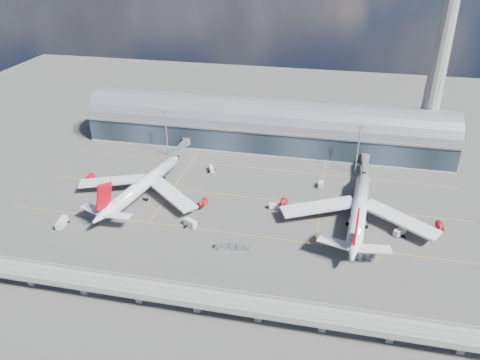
% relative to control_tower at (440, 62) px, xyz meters
% --- Properties ---
extents(ground, '(500.00, 500.00, 0.00)m').
position_rel_control_tower_xyz_m(ground, '(-85.00, -83.00, -51.64)').
color(ground, '#474744').
rests_on(ground, ground).
extents(taxi_lines, '(200.00, 80.12, 0.01)m').
position_rel_control_tower_xyz_m(taxi_lines, '(-85.00, -60.89, -51.63)').
color(taxi_lines, gold).
rests_on(taxi_lines, ground).
extents(terminal, '(200.00, 30.00, 28.00)m').
position_rel_control_tower_xyz_m(terminal, '(-85.00, -5.01, -40.30)').
color(terminal, '#1C262F').
rests_on(terminal, ground).
extents(control_tower, '(19.00, 19.00, 103.00)m').
position_rel_control_tower_xyz_m(control_tower, '(0.00, 0.00, 0.00)').
color(control_tower, gray).
rests_on(control_tower, ground).
extents(guideway, '(220.00, 8.50, 7.20)m').
position_rel_control_tower_xyz_m(guideway, '(-85.00, -138.00, -46.34)').
color(guideway, gray).
rests_on(guideway, ground).
extents(floodlight_mast_left, '(3.00, 0.70, 25.70)m').
position_rel_control_tower_xyz_m(floodlight_mast_left, '(-135.00, -28.00, -38.00)').
color(floodlight_mast_left, gray).
rests_on(floodlight_mast_left, ground).
extents(floodlight_mast_right, '(3.00, 0.70, 25.70)m').
position_rel_control_tower_xyz_m(floodlight_mast_right, '(-35.00, -28.00, -38.00)').
color(floodlight_mast_right, gray).
rests_on(floodlight_mast_right, ground).
extents(airliner_left, '(64.31, 67.71, 20.72)m').
position_rel_control_tower_xyz_m(airliner_left, '(-131.09, -73.82, -45.72)').
color(airliner_left, white).
rests_on(airliner_left, ground).
extents(airliner_right, '(67.67, 70.74, 22.43)m').
position_rel_control_tower_xyz_m(airliner_right, '(-34.05, -74.87, -45.82)').
color(airliner_right, white).
rests_on(airliner_right, ground).
extents(jet_bridge_left, '(4.40, 28.00, 7.25)m').
position_rel_control_tower_xyz_m(jet_bridge_left, '(-127.18, -29.88, -46.46)').
color(jet_bridge_left, gray).
rests_on(jet_bridge_left, ground).
extents(jet_bridge_right, '(4.40, 32.00, 7.25)m').
position_rel_control_tower_xyz_m(jet_bridge_right, '(-30.41, -31.82, -46.46)').
color(jet_bridge_right, gray).
rests_on(jet_bridge_right, ground).
extents(service_truck_0, '(3.50, 7.97, 3.19)m').
position_rel_control_tower_xyz_m(service_truck_0, '(-154.39, -102.89, -49.99)').
color(service_truck_0, silver).
rests_on(service_truck_0, ground).
extents(service_truck_1, '(6.06, 4.77, 3.19)m').
position_rel_control_tower_xyz_m(service_truck_1, '(-102.01, -91.89, -50.03)').
color(service_truck_1, silver).
rests_on(service_truck_1, ground).
extents(service_truck_2, '(7.30, 3.06, 2.56)m').
position_rel_control_tower_xyz_m(service_truck_2, '(-68.70, -70.54, -50.30)').
color(service_truck_2, silver).
rests_on(service_truck_2, ground).
extents(service_truck_3, '(5.58, 5.92, 2.85)m').
position_rel_control_tower_xyz_m(service_truck_3, '(-17.32, -79.72, -50.18)').
color(service_truck_3, silver).
rests_on(service_truck_3, ground).
extents(service_truck_4, '(2.45, 4.69, 2.68)m').
position_rel_control_tower_xyz_m(service_truck_4, '(-51.07, -46.49, -50.29)').
color(service_truck_4, silver).
rests_on(service_truck_4, ground).
extents(service_truck_5, '(4.07, 5.60, 2.53)m').
position_rel_control_tower_xyz_m(service_truck_5, '(-106.69, -41.66, -50.34)').
color(service_truck_5, silver).
rests_on(service_truck_5, ground).
extents(cargo_train_0, '(8.80, 4.50, 1.94)m').
position_rel_control_tower_xyz_m(cargo_train_0, '(-83.95, -103.18, -50.62)').
color(cargo_train_0, gray).
rests_on(cargo_train_0, ground).
extents(cargo_train_1, '(11.63, 2.97, 1.92)m').
position_rel_control_tower_xyz_m(cargo_train_1, '(-79.78, -103.30, -50.64)').
color(cargo_train_1, gray).
rests_on(cargo_train_1, ground).
extents(cargo_train_2, '(10.94, 6.69, 1.89)m').
position_rel_control_tower_xyz_m(cargo_train_2, '(-32.14, -99.04, -50.65)').
color(cargo_train_2, gray).
rests_on(cargo_train_2, ground).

